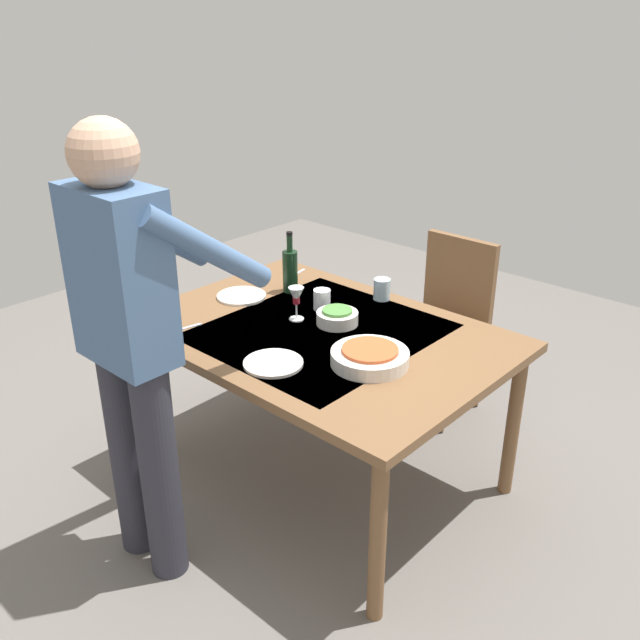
# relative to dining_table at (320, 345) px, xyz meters

# --- Properties ---
(ground_plane) EXTENTS (6.00, 6.00, 0.00)m
(ground_plane) POSITION_rel_dining_table_xyz_m (0.00, 0.00, -0.67)
(ground_plane) COLOR #66605B
(dining_table) EXTENTS (1.53, 1.08, 0.74)m
(dining_table) POSITION_rel_dining_table_xyz_m (0.00, 0.00, 0.00)
(dining_table) COLOR brown
(dining_table) RESTS_ON ground_plane
(chair_near) EXTENTS (0.40, 0.40, 0.91)m
(chair_near) POSITION_rel_dining_table_xyz_m (-0.05, -0.92, -0.14)
(chair_near) COLOR #523019
(chair_near) RESTS_ON ground_plane
(person_server) EXTENTS (0.42, 0.61, 1.69)m
(person_server) POSITION_rel_dining_table_xyz_m (0.14, 0.80, 0.29)
(person_server) COLOR #2D2D38
(person_server) RESTS_ON ground_plane
(wine_bottle) EXTENTS (0.07, 0.07, 0.30)m
(wine_bottle) POSITION_rel_dining_table_xyz_m (0.40, -0.23, 0.18)
(wine_bottle) COLOR black
(wine_bottle) RESTS_ON dining_table
(wine_glass_left) EXTENTS (0.07, 0.07, 0.15)m
(wine_glass_left) POSITION_rel_dining_table_xyz_m (0.15, -0.02, 0.17)
(wine_glass_left) COLOR white
(wine_glass_left) RESTS_ON dining_table
(water_cup_near_left) EXTENTS (0.08, 0.08, 0.10)m
(water_cup_near_left) POSITION_rel_dining_table_xyz_m (0.02, -0.45, 0.12)
(water_cup_near_left) COLOR silver
(water_cup_near_left) RESTS_ON dining_table
(water_cup_near_right) EXTENTS (0.08, 0.08, 0.09)m
(water_cup_near_right) POSITION_rel_dining_table_xyz_m (0.15, -0.18, 0.11)
(water_cup_near_right) COLOR silver
(water_cup_near_right) RESTS_ON dining_table
(serving_bowl_pasta) EXTENTS (0.30, 0.30, 0.07)m
(serving_bowl_pasta) POSITION_rel_dining_table_xyz_m (-0.34, 0.09, 0.10)
(serving_bowl_pasta) COLOR silver
(serving_bowl_pasta) RESTS_ON dining_table
(side_bowl_salad) EXTENTS (0.18, 0.18, 0.07)m
(side_bowl_salad) POSITION_rel_dining_table_xyz_m (-0.01, -0.10, 0.10)
(side_bowl_salad) COLOR silver
(side_bowl_salad) RESTS_ON dining_table
(dinner_plate_near) EXTENTS (0.23, 0.23, 0.01)m
(dinner_plate_near) POSITION_rel_dining_table_xyz_m (-0.07, 0.34, 0.07)
(dinner_plate_near) COLOR silver
(dinner_plate_near) RESTS_ON dining_table
(dinner_plate_far) EXTENTS (0.23, 0.23, 0.01)m
(dinner_plate_far) POSITION_rel_dining_table_xyz_m (0.52, -0.02, 0.07)
(dinner_plate_far) COLOR silver
(dinner_plate_far) RESTS_ON dining_table
(table_knife) EXTENTS (0.06, 0.20, 0.00)m
(table_knife) POSITION_rel_dining_table_xyz_m (0.44, 0.39, 0.07)
(table_knife) COLOR silver
(table_knife) RESTS_ON dining_table
(table_fork) EXTENTS (0.05, 0.18, 0.00)m
(table_fork) POSITION_rel_dining_table_xyz_m (0.54, -0.40, 0.07)
(table_fork) COLOR silver
(table_fork) RESTS_ON dining_table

